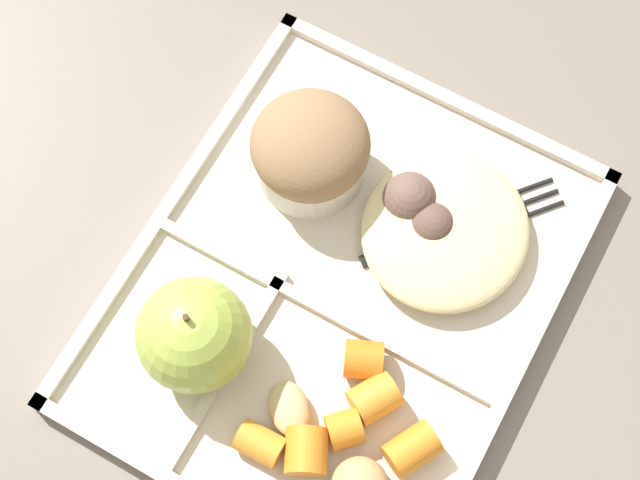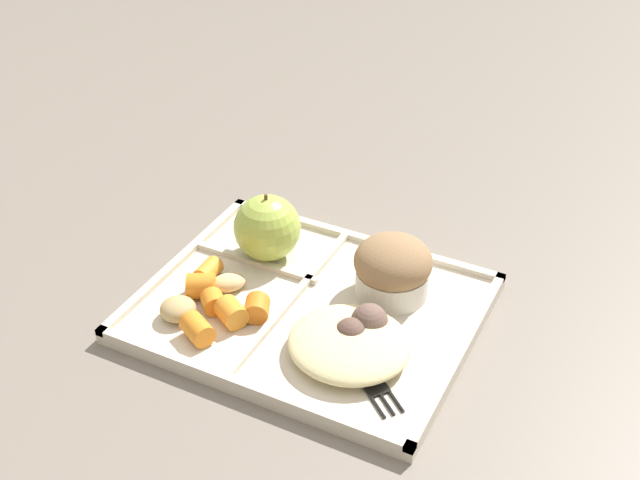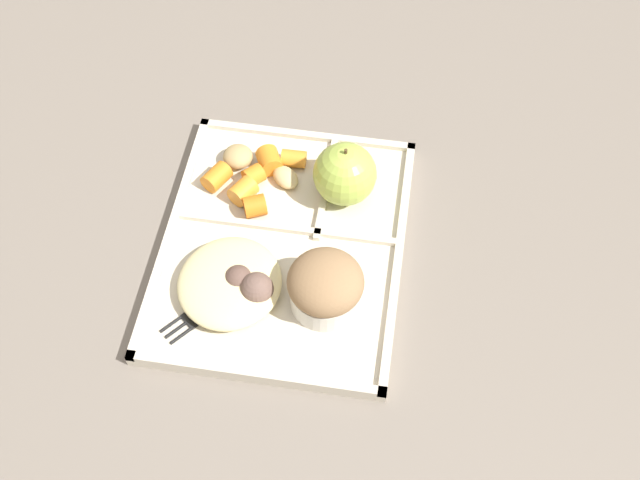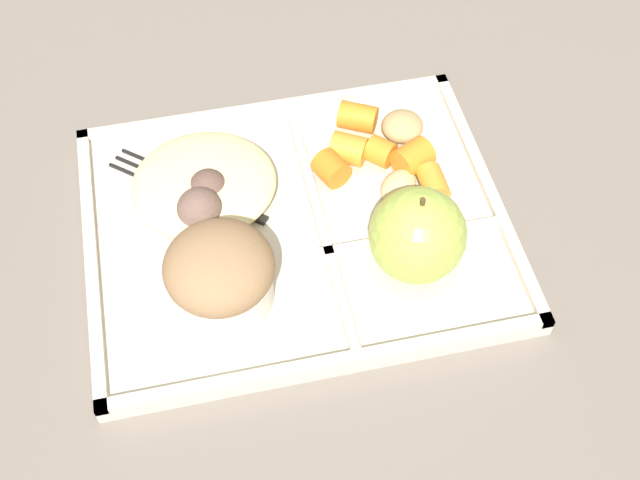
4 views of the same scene
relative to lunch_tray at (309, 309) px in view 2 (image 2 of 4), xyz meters
The scene contains 16 objects.
ground 0.01m from the lunch_tray, 17.19° to the right, with size 6.00×6.00×0.00m, color slate.
lunch_tray is the anchor object (origin of this frame).
green_apple 0.10m from the lunch_tray, 144.46° to the left, with size 0.07×0.07×0.08m.
bran_muffin 0.09m from the lunch_tray, 40.51° to the left, with size 0.08×0.08×0.06m.
carrot_slice_edge 0.11m from the lunch_tray, 160.99° to the right, with size 0.03×0.03×0.03m, color orange.
carrot_slice_near_corner 0.09m from the lunch_tray, 148.40° to the right, with size 0.02×0.02×0.02m, color orange.
carrot_slice_large 0.05m from the lunch_tray, 133.00° to the right, with size 0.02×0.02×0.02m, color orange.
carrot_slice_small 0.08m from the lunch_tray, 134.15° to the right, with size 0.02×0.02×0.03m, color orange.
carrot_slice_center 0.11m from the lunch_tray, behind, with size 0.02×0.02×0.03m, color orange.
carrot_slice_tilted 0.11m from the lunch_tray, 128.02° to the right, with size 0.02×0.02×0.03m, color orange.
potato_chunk_small 0.09m from the lunch_tray, behind, with size 0.04×0.02×0.02m, color tan.
potato_chunk_corner 0.13m from the lunch_tray, 145.10° to the right, with size 0.03×0.03×0.02m, color tan.
egg_noodle_pile 0.08m from the lunch_tray, 34.61° to the right, with size 0.11×0.11×0.02m, color beige.
meatball_side 0.07m from the lunch_tray, 30.04° to the right, with size 0.03×0.03×0.03m, color brown.
meatball_center 0.08m from the lunch_tray, 11.64° to the right, with size 0.04×0.04×0.04m, color brown.
plastic_fork 0.10m from the lunch_tray, 34.36° to the right, with size 0.12×0.10×0.00m.
Camera 2 is at (0.29, -0.56, 0.53)m, focal length 46.71 mm.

